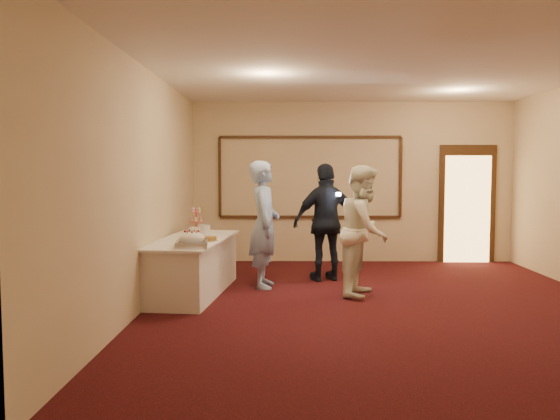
# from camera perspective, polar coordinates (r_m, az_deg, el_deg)

# --- Properties ---
(floor) EXTENTS (7.00, 7.00, 0.00)m
(floor) POSITION_cam_1_polar(r_m,az_deg,el_deg) (7.12, 10.84, -9.87)
(floor) COLOR black
(floor) RESTS_ON ground
(room_walls) EXTENTS (6.04, 7.04, 3.02)m
(room_walls) POSITION_cam_1_polar(r_m,az_deg,el_deg) (6.92, 11.06, 6.64)
(room_walls) COLOR beige
(room_walls) RESTS_ON floor
(wall_molding) EXTENTS (3.45, 0.04, 1.55)m
(wall_molding) POSITION_cam_1_polar(r_m,az_deg,el_deg) (10.28, 3.15, 3.45)
(wall_molding) COLOR #34200F
(wall_molding) RESTS_ON room_walls
(doorway) EXTENTS (1.05, 0.07, 2.20)m
(doorway) POSITION_cam_1_polar(r_m,az_deg,el_deg) (10.81, 18.96, 0.51)
(doorway) COLOR #34200F
(doorway) RESTS_ON floor
(buffet_table) EXTENTS (1.13, 2.39, 0.77)m
(buffet_table) POSITION_cam_1_polar(r_m,az_deg,el_deg) (7.74, -9.15, -5.79)
(buffet_table) COLOR white
(buffet_table) RESTS_ON floor
(pavlova_tray) EXTENTS (0.43, 0.55, 0.19)m
(pavlova_tray) POSITION_cam_1_polar(r_m,az_deg,el_deg) (6.84, -9.18, -3.14)
(pavlova_tray) COLOR #BABBC1
(pavlova_tray) RESTS_ON buffet_table
(cupcake_stand) EXTENTS (0.27, 0.27, 0.40)m
(cupcake_stand) POSITION_cam_1_polar(r_m,az_deg,el_deg) (8.63, -8.75, -1.26)
(cupcake_stand) COLOR #D63F53
(cupcake_stand) RESTS_ON buffet_table
(plate_stack_a) EXTENTS (0.17, 0.17, 0.14)m
(plate_stack_a) POSITION_cam_1_polar(r_m,az_deg,el_deg) (7.80, -8.94, -2.35)
(plate_stack_a) COLOR white
(plate_stack_a) RESTS_ON buffet_table
(plate_stack_b) EXTENTS (0.18, 0.18, 0.15)m
(plate_stack_b) POSITION_cam_1_polar(r_m,az_deg,el_deg) (8.07, -7.91, -2.09)
(plate_stack_b) COLOR white
(plate_stack_b) RESTS_ON buffet_table
(tart) EXTENTS (0.30, 0.30, 0.06)m
(tart) POSITION_cam_1_polar(r_m,az_deg,el_deg) (7.36, -7.65, -3.05)
(tart) COLOR white
(tart) RESTS_ON buffet_table
(man) EXTENTS (0.45, 0.68, 1.86)m
(man) POSITION_cam_1_polar(r_m,az_deg,el_deg) (7.99, -1.65, -1.52)
(man) COLOR #8AA5D4
(man) RESTS_ON floor
(woman) EXTENTS (0.92, 1.04, 1.79)m
(woman) POSITION_cam_1_polar(r_m,az_deg,el_deg) (7.58, 8.81, -2.13)
(woman) COLOR white
(woman) RESTS_ON floor
(guest) EXTENTS (1.16, 0.73, 1.83)m
(guest) POSITION_cam_1_polar(r_m,az_deg,el_deg) (8.52, 4.90, -1.28)
(guest) COLOR black
(guest) RESTS_ON floor
(camera_flash) EXTENTS (0.08, 0.05, 0.05)m
(camera_flash) POSITION_cam_1_polar(r_m,az_deg,el_deg) (8.26, 6.13, 1.65)
(camera_flash) COLOR white
(camera_flash) RESTS_ON guest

